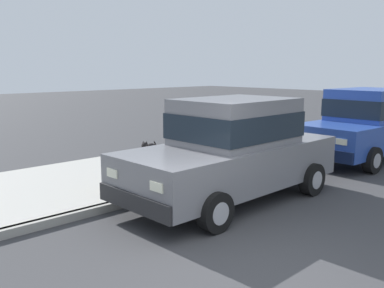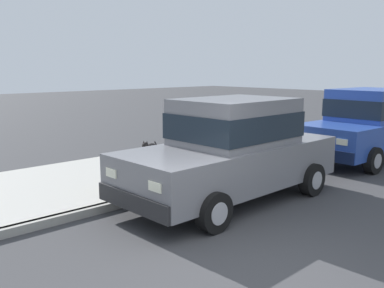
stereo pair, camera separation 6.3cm
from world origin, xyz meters
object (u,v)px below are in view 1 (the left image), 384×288
object	(u,v)px
dog_black	(149,147)
fire_hydrant	(127,173)
car_blue_sedan	(367,124)
car_grey_sedan	(233,149)

from	to	relation	value
dog_black	fire_hydrant	xyz separation A→B (m)	(2.10, -2.14, 0.05)
car_blue_sedan	car_grey_sedan	bearing A→B (deg)	-90.53
car_grey_sedan	dog_black	bearing A→B (deg)	167.98
dog_black	fire_hydrant	bearing A→B (deg)	-45.54
car_blue_sedan	dog_black	distance (m)	5.96
fire_hydrant	dog_black	bearing A→B (deg)	134.46
car_blue_sedan	fire_hydrant	size ratio (longest dim) A/B	6.42
car_grey_sedan	car_blue_sedan	distance (m)	5.45
fire_hydrant	car_blue_sedan	bearing A→B (deg)	77.25
car_blue_sedan	fire_hydrant	distance (m)	7.01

